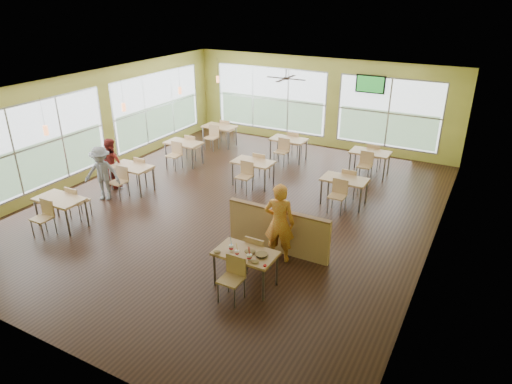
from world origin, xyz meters
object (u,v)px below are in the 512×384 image
half_wall_divider (278,230)px  food_basket (262,255)px  main_table (246,258)px  man_plaid (279,223)px

half_wall_divider → food_basket: 1.49m
main_table → man_plaid: bearing=82.0°
main_table → half_wall_divider: 1.45m
man_plaid → main_table: bearing=68.4°
half_wall_divider → man_plaid: man_plaid is taller
main_table → half_wall_divider: half_wall_divider is taller
main_table → man_plaid: (0.16, 1.16, 0.26)m
man_plaid → food_basket: 1.16m
man_plaid → food_basket: size_ratio=7.48×
half_wall_divider → food_basket: bearing=-76.6°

